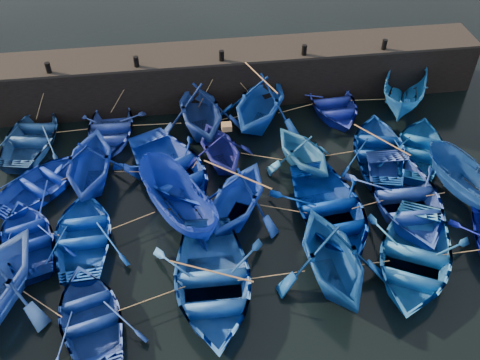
{
  "coord_description": "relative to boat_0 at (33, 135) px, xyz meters",
  "views": [
    {
      "loc": [
        -2.21,
        -12.89,
        15.62
      ],
      "look_at": [
        0.0,
        3.2,
        0.7
      ],
      "focal_mm": 40.0,
      "sensor_mm": 36.0,
      "label": 1
    }
  ],
  "objects": [
    {
      "name": "boat_22",
      "position": [
        7.36,
        -9.47,
        0.1
      ],
      "size": [
        4.28,
        5.88,
        1.2
      ],
      "primitive_type": "imported",
      "rotation": [
        0.0,
        0.0,
        -0.03
      ],
      "color": "blue",
      "rests_on": "ground"
    },
    {
      "name": "wooden_crate",
      "position": [
        8.71,
        -2.64,
        1.57
      ],
      "size": [
        0.43,
        0.4,
        0.26
      ],
      "primitive_type": "cube",
      "color": "olive",
      "rests_on": "boat_9"
    },
    {
      "name": "boat_9",
      "position": [
        8.41,
        -2.64,
        0.47
      ],
      "size": [
        3.94,
        4.31,
        1.93
      ],
      "primitive_type": "imported",
      "rotation": [
        0.0,
        0.0,
        3.38
      ],
      "color": "navy",
      "rests_on": "ground"
    },
    {
      "name": "boat_6",
      "position": [
        0.77,
        -3.37,
        -0.04
      ],
      "size": [
        5.23,
        5.31,
        0.9
      ],
      "primitive_type": "imported",
      "rotation": [
        0.0,
        0.0,
        2.4
      ],
      "color": "#0F2CB6",
      "rests_on": "ground"
    },
    {
      "name": "mooring_ropes",
      "position": [
        9.03,
        -2.77,
        0.38
      ],
      "size": [
        18.02,
        12.06,
        2.1
      ],
      "color": "tan",
      "rests_on": "ground"
    },
    {
      "name": "ground",
      "position": [
        9.02,
        -7.74,
        -0.5
      ],
      "size": [
        120.0,
        120.0,
        0.0
      ],
      "primitive_type": "plane",
      "color": "black",
      "rests_on": "ground"
    },
    {
      "name": "boat_14",
      "position": [
        2.81,
        -6.5,
        -0.02
      ],
      "size": [
        3.46,
        4.73,
        0.96
      ],
      "primitive_type": "imported",
      "rotation": [
        0.0,
        0.0,
        3.17
      ],
      "color": "blue",
      "rests_on": "ground"
    },
    {
      "name": "boat_0",
      "position": [
        0.0,
        0.0,
        0.0
      ],
      "size": [
        4.3,
        5.37,
        0.99
      ],
      "primitive_type": "imported",
      "rotation": [
        0.0,
        0.0,
        2.94
      ],
      "color": "navy",
      "rests_on": "ground"
    },
    {
      "name": "boat_4",
      "position": [
        14.39,
        0.68,
        -0.01
      ],
      "size": [
        3.57,
        4.85,
        0.97
      ],
      "primitive_type": "imported",
      "rotation": [
        0.0,
        0.0,
        0.05
      ],
      "color": "#1A2898",
      "rests_on": "ground"
    },
    {
      "name": "boat_18",
      "position": [
        15.47,
        -6.35,
        0.09
      ],
      "size": [
        4.16,
        5.75,
        1.18
      ],
      "primitive_type": "imported",
      "rotation": [
        0.0,
        0.0,
        -0.01
      ],
      "color": "#1F3F9D",
      "rests_on": "ground"
    },
    {
      "name": "boat_11",
      "position": [
        15.5,
        -3.17,
        0.02
      ],
      "size": [
        4.6,
        5.66,
        1.03
      ],
      "primitive_type": "imported",
      "rotation": [
        0.0,
        0.0,
        2.91
      ],
      "color": "navy",
      "rests_on": "ground"
    },
    {
      "name": "boat_13",
      "position": [
        0.71,
        -6.36,
        -0.06
      ],
      "size": [
        4.09,
        4.87,
        0.87
      ],
      "primitive_type": "imported",
      "rotation": [
        0.0,
        0.0,
        3.44
      ],
      "color": "#0B2794",
      "rests_on": "ground"
    },
    {
      "name": "boat_15",
      "position": [
        6.39,
        -5.77,
        0.45
      ],
      "size": [
        3.81,
        5.19,
        1.89
      ],
      "primitive_type": "imported",
      "rotation": [
        0.0,
        0.0,
        3.6
      ],
      "color": "#0E2A95",
      "rests_on": "ground"
    },
    {
      "name": "loose_oars",
      "position": [
        10.55,
        -4.61,
        1.3
      ],
      "size": [
        10.39,
        11.66,
        1.61
      ],
      "color": "#99724C",
      "rests_on": "ground"
    },
    {
      "name": "boat_16",
      "position": [
        8.72,
        -5.93,
        0.63
      ],
      "size": [
        5.35,
        5.57,
        2.26
      ],
      "primitive_type": "imported",
      "rotation": [
        0.0,
        0.0,
        -0.52
      ],
      "color": "blue",
      "rests_on": "ground"
    },
    {
      "name": "bollard_4",
      "position": [
        17.02,
        1.86,
        2.37
      ],
      "size": [
        0.24,
        0.24,
        0.5
      ],
      "primitive_type": "cylinder",
      "color": "black",
      "rests_on": "quay_top"
    },
    {
      "name": "boat_8",
      "position": [
        6.23,
        -3.36,
        0.08
      ],
      "size": [
        5.95,
        6.75,
        1.16
      ],
      "primitive_type": "imported",
      "rotation": [
        0.0,
        0.0,
        0.43
      ],
      "color": "#1137CB",
      "rests_on": "ground"
    },
    {
      "name": "boat_5",
      "position": [
        17.98,
        0.56,
        0.53
      ],
      "size": [
        4.19,
        5.66,
        2.06
      ],
      "primitive_type": "imported",
      "rotation": [
        0.0,
        0.0,
        -0.47
      ],
      "color": "#1B60A8",
      "rests_on": "ground"
    },
    {
      "name": "boat_19",
      "position": [
        18.1,
        -6.26,
        0.37
      ],
      "size": [
        3.4,
        4.75,
        1.72
      ],
      "primitive_type": "imported",
      "rotation": [
        0.0,
        0.0,
        3.58
      ],
      "color": "navy",
      "rests_on": "ground"
    },
    {
      "name": "boat_12",
      "position": [
        17.35,
        -3.33,
        -0.02
      ],
      "size": [
        5.06,
        5.62,
        0.96
      ],
      "primitive_type": "imported",
      "rotation": [
        0.0,
        0.0,
        2.66
      ],
      "color": "#0C4C90",
      "rests_on": "ground"
    },
    {
      "name": "boat_10",
      "position": [
        11.95,
        -3.34,
        0.47
      ],
      "size": [
        4.29,
        4.58,
        1.93
      ],
      "primitive_type": "imported",
      "rotation": [
        0.0,
        0.0,
        3.52
      ],
      "color": "#2168AA",
      "rests_on": "ground"
    },
    {
      "name": "boat_17",
      "position": [
        12.3,
        -6.63,
        0.08
      ],
      "size": [
        4.52,
        5.92,
        1.15
      ],
      "primitive_type": "imported",
      "rotation": [
        0.0,
        0.0,
        0.11
      ],
      "color": "#00298F",
      "rests_on": "ground"
    },
    {
      "name": "boat_23",
      "position": [
        11.57,
        -9.38,
        0.72
      ],
      "size": [
        4.4,
        4.97,
        2.43
      ],
      "primitive_type": "imported",
      "rotation": [
        0.0,
        0.0,
        0.09
      ],
      "color": "navy",
      "rests_on": "ground"
    },
    {
      "name": "bollard_0",
      "position": [
        1.02,
        1.86,
        2.37
      ],
      "size": [
        0.24,
        0.24,
        0.5
      ],
      "primitive_type": "cylinder",
      "color": "black",
      "rests_on": "quay_top"
    },
    {
      "name": "boat_3",
      "position": [
        10.63,
        0.11,
        0.8
      ],
      "size": [
        6.11,
        6.36,
        2.58
      ],
      "primitive_type": "imported",
      "rotation": [
        0.0,
        0.0,
        -0.52
      ],
      "color": "#1142AB",
      "rests_on": "ground"
    },
    {
      "name": "boat_1",
      "position": [
        3.51,
        0.07,
        -0.03
      ],
      "size": [
        3.4,
        4.63,
        0.93
      ],
      "primitive_type": "imported",
      "rotation": [
        0.0,
        0.0,
        -0.04
      ],
      "color": "#2942A7",
      "rests_on": "ground"
    },
    {
      "name": "bollard_1",
      "position": [
        5.02,
        1.86,
        2.37
      ],
      "size": [
        0.24,
        0.24,
        0.5
      ],
      "primitive_type": "cylinder",
      "color": "black",
      "rests_on": "quay_top"
    },
    {
      "name": "boat_21",
      "position": [
        3.3,
        -10.15,
        -0.05
      ],
      "size": [
        4.07,
        4.96,
        0.9
      ],
      "primitive_type": "imported",
      "rotation": [
        0.0,
        0.0,
        3.39
      ],
      "color": "navy",
      "rests_on": "ground"
    },
    {
      "name": "boat_2",
      "position": [
        7.75,
        -0.06,
        0.74
      ],
      "size": [
        4.59,
        5.16,
        2.48
      ],
      "primitive_type": "imported",
      "rotation": [
        0.0,
        0.0,
        0.12
      ],
      "color": "navy",
      "rests_on": "ground"
    },
    {
      "name": "boat_7",
      "position": [
        2.93,
        -3.12,
        0.7
      ],
      "size": [
        4.27,
        4.84,
        2.38
      ],
      "primitive_type": "imported",
      "rotation": [
        0.0,
        0.0,
        3.06
      ],
      "color": "#102D97",
      "rests_on": "ground"
    },
    {
      "name": "bollard_3",
      "position": [
        13.02,
        1.86,
        2.37
      ],
      "size": [
        0.24,
        0.24,
        0.5
      ],
      "primitive_type": "cylinder",
      "color": "black",
      "rests_on": "quay_top"
    },
    {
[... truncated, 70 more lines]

